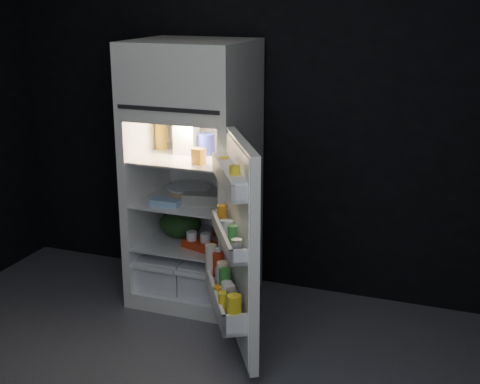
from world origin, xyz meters
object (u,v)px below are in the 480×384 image
at_px(milk_jug, 186,136).
at_px(egg_carton, 204,199).
at_px(yogurt_tray, 200,245).
at_px(fridge_door, 236,250).
at_px(refrigerator, 194,165).

bearing_deg(milk_jug, egg_carton, -41.19).
bearing_deg(yogurt_tray, milk_jug, 152.08).
bearing_deg(fridge_door, yogurt_tray, 130.85).
bearing_deg(egg_carton, yogurt_tray, -128.26).
xyz_separation_m(fridge_door, egg_carton, (-0.44, 0.57, 0.08)).
xyz_separation_m(milk_jug, yogurt_tray, (0.16, -0.17, -0.69)).
relative_size(milk_jug, egg_carton, 0.84).
height_order(fridge_door, yogurt_tray, fridge_door).
relative_size(milk_jug, yogurt_tray, 1.03).
distance_m(refrigerator, milk_jug, 0.20).
relative_size(fridge_door, milk_jug, 5.08).
relative_size(refrigerator, fridge_door, 1.46).
bearing_deg(milk_jug, yogurt_tray, -51.59).
height_order(milk_jug, egg_carton, milk_jug).
bearing_deg(fridge_door, milk_jug, 131.52).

